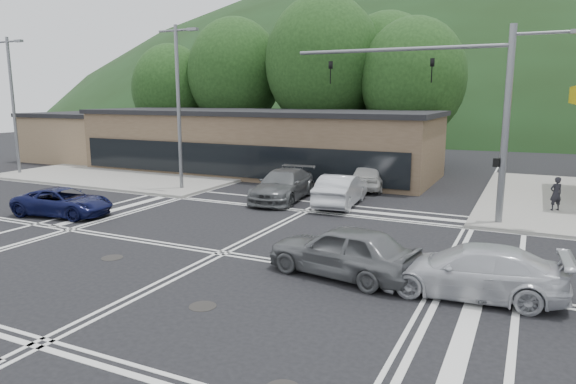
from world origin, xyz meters
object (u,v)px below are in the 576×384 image
at_px(car_grey_center, 343,250).
at_px(pedestrian, 556,194).
at_px(car_northbound, 283,185).
at_px(car_silver_east, 471,271).
at_px(car_queue_a, 341,190).
at_px(car_queue_b, 371,176).
at_px(car_blue_west, 63,202).

height_order(car_grey_center, pedestrian, pedestrian).
distance_m(car_grey_center, car_northbound, 11.37).
bearing_deg(car_silver_east, car_queue_a, -147.13).
bearing_deg(car_grey_center, car_queue_b, -157.02).
bearing_deg(pedestrian, car_blue_west, -6.30).
relative_size(car_blue_west, car_queue_b, 0.98).
height_order(car_grey_center, car_northbound, car_northbound).
relative_size(car_grey_center, car_silver_east, 0.96).
distance_m(car_grey_center, car_silver_east, 3.60).
relative_size(car_blue_west, car_silver_east, 0.93).
height_order(car_queue_a, car_northbound, car_northbound).
distance_m(car_silver_east, car_queue_b, 15.94).
bearing_deg(car_queue_a, car_northbound, -5.52).
distance_m(car_grey_center, car_queue_a, 9.91).
height_order(car_silver_east, car_queue_b, car_queue_b).
bearing_deg(car_queue_b, car_blue_west, 43.38).
height_order(car_blue_west, car_queue_b, car_queue_b).
distance_m(car_blue_west, car_grey_center, 14.00).
bearing_deg(car_northbound, car_grey_center, -60.83).
xyz_separation_m(car_queue_b, pedestrian, (9.35, -2.39, 0.15)).
bearing_deg(car_queue_a, car_blue_west, 29.52).
xyz_separation_m(car_northbound, pedestrian, (12.45, 2.61, 0.14)).
xyz_separation_m(car_grey_center, car_queue_b, (-3.44, 14.30, -0.01)).
relative_size(car_grey_center, car_queue_b, 1.01).
height_order(car_blue_west, pedestrian, pedestrian).
bearing_deg(car_blue_west, car_northbound, -53.75).
bearing_deg(car_grey_center, car_silver_east, 99.46).
bearing_deg(car_blue_west, car_grey_center, -106.89).
relative_size(car_silver_east, car_queue_a, 1.02).
distance_m(car_queue_a, car_northbound, 3.11).
distance_m(car_silver_east, pedestrian, 12.13).
relative_size(car_silver_east, car_queue_b, 1.06).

